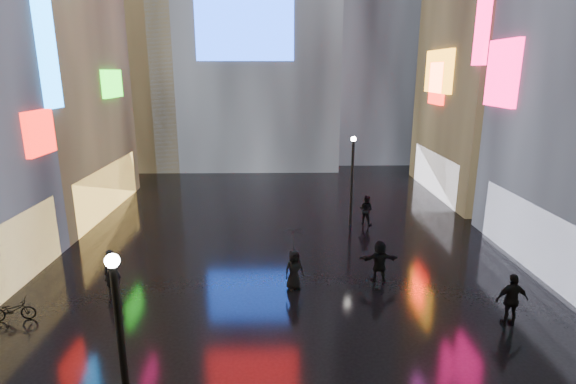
{
  "coord_description": "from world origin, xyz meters",
  "views": [
    {
      "loc": [
        -0.29,
        -1.68,
        8.7
      ],
      "look_at": [
        0.0,
        12.0,
        5.0
      ],
      "focal_mm": 28.0,
      "sensor_mm": 36.0,
      "label": 1
    }
  ],
  "objects_px": {
    "pedestrian_3": "(512,300)",
    "bicycle": "(13,310)",
    "lamp_near": "(122,353)",
    "lamp_far": "(352,176)"
  },
  "relations": [
    {
      "from": "lamp_near",
      "to": "bicycle",
      "type": "height_order",
      "value": "lamp_near"
    },
    {
      "from": "pedestrian_3",
      "to": "lamp_near",
      "type": "bearing_deg",
      "value": 25.51
    },
    {
      "from": "lamp_far",
      "to": "bicycle",
      "type": "xyz_separation_m",
      "value": [
        -13.74,
        -10.07,
        -2.54
      ]
    },
    {
      "from": "pedestrian_3",
      "to": "bicycle",
      "type": "distance_m",
      "value": 17.73
    },
    {
      "from": "lamp_near",
      "to": "bicycle",
      "type": "bearing_deg",
      "value": 134.77
    },
    {
      "from": "lamp_far",
      "to": "bicycle",
      "type": "bearing_deg",
      "value": -143.76
    },
    {
      "from": "pedestrian_3",
      "to": "bicycle",
      "type": "relative_size",
      "value": 1.25
    },
    {
      "from": "lamp_far",
      "to": "lamp_near",
      "type": "bearing_deg",
      "value": -114.56
    },
    {
      "from": "pedestrian_3",
      "to": "lamp_far",
      "type": "bearing_deg",
      "value": -70.49
    },
    {
      "from": "lamp_near",
      "to": "lamp_far",
      "type": "xyz_separation_m",
      "value": [
        7.49,
        16.38,
        0.0
      ]
    }
  ]
}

